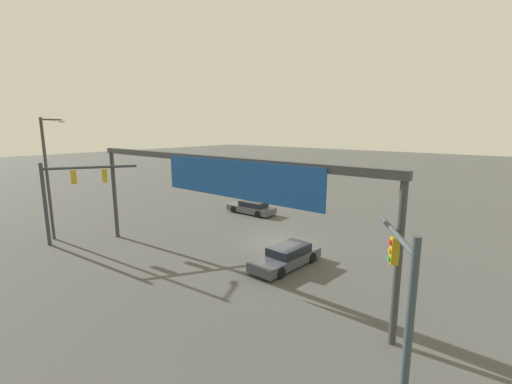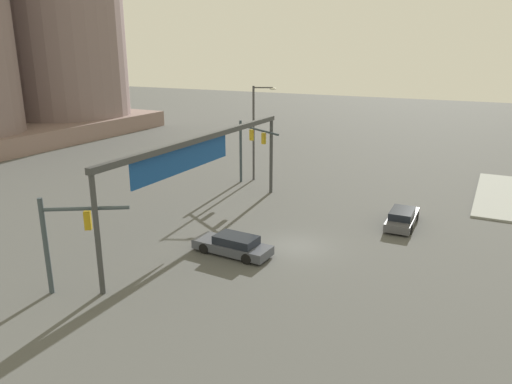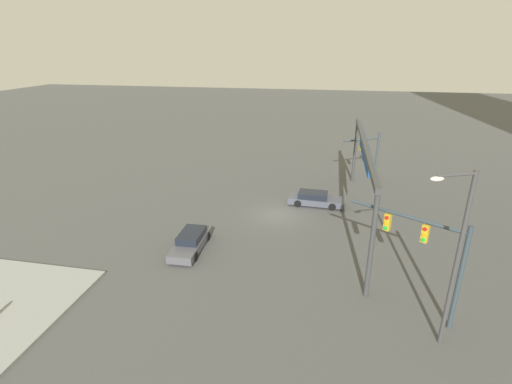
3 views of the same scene
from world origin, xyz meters
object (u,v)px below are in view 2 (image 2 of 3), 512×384
Objects in this scene: traffic_signal_near_corner at (250,142)px; sedan_car_approaching at (402,218)px; sedan_car_waiting_far at (233,245)px; streetlamp_curved_arm at (256,127)px; traffic_signal_opposite_side at (63,233)px.

sedan_car_approaching is (-4.31, -14.31, -3.42)m from traffic_signal_near_corner.
traffic_signal_near_corner is 15.64m from sedan_car_waiting_far.
streetlamp_curved_arm is at bearing -64.33° from sedan_car_waiting_far.
sedan_car_approaching is (-6.38, -14.74, -4.41)m from streetlamp_curved_arm.
traffic_signal_near_corner is 1.16× the size of sedan_car_waiting_far.
traffic_signal_opposite_side is 9.83m from sedan_car_waiting_far.
traffic_signal_opposite_side is 1.06× the size of sedan_car_approaching.
sedan_car_approaching is at bearing 14.47° from traffic_signal_near_corner.
streetlamp_curved_arm reaches higher than traffic_signal_near_corner.
streetlamp_curved_arm is 1.82× the size of sedan_car_approaching.
traffic_signal_opposite_side is (-21.90, -1.03, -0.74)m from traffic_signal_near_corner.
streetlamp_curved_arm is 16.66m from sedan_car_approaching.
traffic_signal_near_corner is 1.20× the size of sedan_car_approaching.
traffic_signal_opposite_side reaches higher than sedan_car_waiting_far.
traffic_signal_near_corner is 21.94m from traffic_signal_opposite_side.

